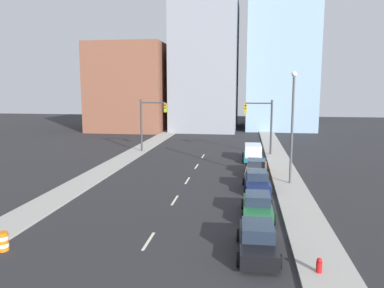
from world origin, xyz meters
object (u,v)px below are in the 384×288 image
at_px(street_lamp, 292,121).
at_px(traffic_signal_left, 148,119).
at_px(traffic_signal_right, 264,121).
at_px(sedan_navy, 257,181).
at_px(fire_hydrant, 319,267).
at_px(sedan_black, 257,240).
at_px(box_truck_teal, 253,153).
at_px(traffic_barrel, 3,241).
at_px(sedan_orange, 257,167).
at_px(sedan_green, 257,206).

bearing_deg(street_lamp, traffic_signal_left, 138.92).
distance_m(traffic_signal_right, sedan_navy, 16.21).
height_order(traffic_signal_right, fire_hydrant, traffic_signal_right).
relative_size(traffic_signal_left, fire_hydrant, 8.01).
bearing_deg(sedan_black, box_truck_teal, 88.25).
bearing_deg(traffic_signal_right, traffic_signal_left, 180.00).
bearing_deg(fire_hydrant, traffic_signal_left, 117.60).
xyz_separation_m(traffic_barrel, sedan_orange, (13.06, 18.99, 0.17)).
relative_size(traffic_signal_left, sedan_orange, 1.40).
distance_m(fire_hydrant, sedan_navy, 14.01).
distance_m(traffic_signal_right, sedan_green, 22.51).
bearing_deg(box_truck_teal, traffic_barrel, -117.29).
relative_size(traffic_signal_left, street_lamp, 0.71).
bearing_deg(traffic_signal_right, sedan_black, -92.99).
height_order(sedan_green, sedan_orange, sedan_green).
height_order(traffic_signal_right, sedan_black, traffic_signal_right).
bearing_deg(traffic_barrel, box_truck_teal, 63.55).
relative_size(traffic_signal_right, fire_hydrant, 8.01).
bearing_deg(sedan_navy, box_truck_teal, 87.64).
bearing_deg(box_truck_teal, street_lamp, -75.20).
distance_m(traffic_signal_left, sedan_navy, 20.84).
xyz_separation_m(street_lamp, sedan_green, (-2.94, -8.26, -4.72)).
xyz_separation_m(street_lamp, fire_hydrant, (-0.49, -15.67, -4.98)).
height_order(sedan_orange, box_truck_teal, box_truck_teal).
relative_size(street_lamp, sedan_navy, 2.06).
height_order(traffic_signal_left, fire_hydrant, traffic_signal_left).
height_order(fire_hydrant, sedan_navy, sedan_navy).
distance_m(sedan_navy, box_truck_teal, 12.36).
bearing_deg(sedan_navy, traffic_barrel, -136.89).
distance_m(sedan_green, sedan_orange, 11.98).
height_order(traffic_barrel, street_lamp, street_lamp).
distance_m(street_lamp, fire_hydrant, 16.45).
bearing_deg(box_truck_teal, sedan_green, -90.84).
xyz_separation_m(sedan_black, sedan_orange, (0.39, 17.50, -0.06)).
bearing_deg(street_lamp, sedan_navy, -146.65).
distance_m(traffic_barrel, sedan_navy, 18.64).
xyz_separation_m(traffic_signal_left, box_truck_teal, (13.03, -3.42, -3.37)).
distance_m(traffic_signal_right, sedan_black, 27.96).
relative_size(traffic_signal_left, sedan_black, 1.43).
xyz_separation_m(traffic_signal_right, box_truck_teal, (-1.29, -3.42, -3.37)).
xyz_separation_m(traffic_signal_left, sedan_navy, (13.15, -15.78, -3.55)).
relative_size(sedan_orange, box_truck_teal, 0.90).
height_order(sedan_navy, box_truck_teal, box_truck_teal).
distance_m(traffic_signal_right, fire_hydrant, 29.86).
xyz_separation_m(traffic_signal_left, traffic_barrel, (0.21, -29.19, -3.77)).
height_order(traffic_signal_right, sedan_orange, traffic_signal_right).
bearing_deg(traffic_signal_right, traffic_barrel, -115.80).
distance_m(traffic_signal_left, box_truck_teal, 13.88).
height_order(traffic_barrel, sedan_navy, sedan_navy).
distance_m(street_lamp, sedan_green, 9.96).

